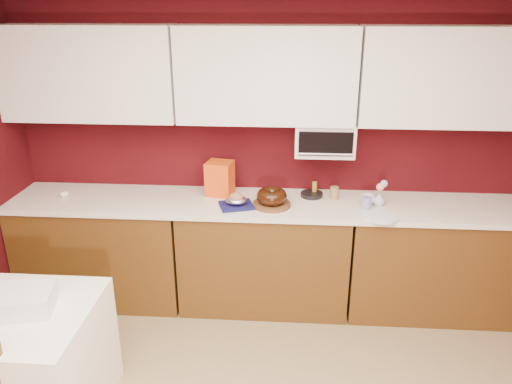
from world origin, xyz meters
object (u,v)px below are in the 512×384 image
object	(u,v)px
foil_ham_nest	(236,200)
newspaper_stack	(22,301)
bundt_cake	(272,196)
coffee_mug	(367,199)
dining_table	(12,366)
flower_vase	(379,199)
pandoro_box	(220,178)
toaster_oven	(324,138)
blue_jar	(367,203)

from	to	relation	value
foil_ham_nest	newspaper_stack	distance (m)	1.62
bundt_cake	coffee_mug	bearing A→B (deg)	5.97
dining_table	newspaper_stack	xyz separation A→B (m)	(0.13, 0.03, 0.43)
coffee_mug	newspaper_stack	xyz separation A→B (m)	(-2.06, -1.31, -0.14)
dining_table	bundt_cake	size ratio (longest dim) A/B	4.32
bundt_cake	flower_vase	distance (m)	0.82
pandoro_box	flower_vase	world-z (taller)	pandoro_box
toaster_oven	pandoro_box	size ratio (longest dim) A/B	1.65
foil_ham_nest	flower_vase	size ratio (longest dim) A/B	1.51
bundt_cake	dining_table	bearing A→B (deg)	-139.15
foil_ham_nest	pandoro_box	size ratio (longest dim) A/B	0.62
toaster_oven	pandoro_box	world-z (taller)	toaster_oven
bundt_cake	flower_vase	xyz separation A→B (m)	(0.81, 0.07, -0.02)
dining_table	blue_jar	xyz separation A→B (m)	(2.17, 1.26, 0.57)
blue_jar	bundt_cake	bearing A→B (deg)	-179.85
bundt_cake	newspaper_stack	bearing A→B (deg)	-137.20
coffee_mug	pandoro_box	bearing A→B (deg)	172.99
dining_table	blue_jar	size ratio (longest dim) A/B	11.00
dining_table	coffee_mug	world-z (taller)	coffee_mug
pandoro_box	flower_vase	distance (m)	1.25
toaster_oven	foil_ham_nest	world-z (taller)	toaster_oven
bundt_cake	blue_jar	size ratio (longest dim) A/B	2.54
coffee_mug	newspaper_stack	distance (m)	2.45
flower_vase	toaster_oven	bearing A→B (deg)	158.16
coffee_mug	flower_vase	bearing A→B (deg)	-2.65
toaster_oven	blue_jar	world-z (taller)	toaster_oven
blue_jar	flower_vase	xyz separation A→B (m)	(0.10, 0.07, 0.01)
foil_ham_nest	coffee_mug	bearing A→B (deg)	6.12
bundt_cake	coffee_mug	size ratio (longest dim) A/B	2.36
bundt_cake	newspaper_stack	size ratio (longest dim) A/B	0.70
foil_ham_nest	toaster_oven	bearing A→B (deg)	22.53
pandoro_box	coffee_mug	xyz separation A→B (m)	(1.15, -0.14, -0.09)
bundt_cake	toaster_oven	bearing A→B (deg)	31.85
coffee_mug	flower_vase	world-z (taller)	flower_vase
pandoro_box	newspaper_stack	size ratio (longest dim) A/B	0.83
bundt_cake	blue_jar	bearing A→B (deg)	0.15
bundt_cake	newspaper_stack	distance (m)	1.83
flower_vase	coffee_mug	bearing A→B (deg)	177.35
foil_ham_nest	coffee_mug	world-z (taller)	coffee_mug
coffee_mug	newspaper_stack	size ratio (longest dim) A/B	0.30
coffee_mug	blue_jar	bearing A→B (deg)	-101.92
dining_table	pandoro_box	distance (m)	1.92
flower_vase	dining_table	bearing A→B (deg)	-149.59
coffee_mug	flower_vase	distance (m)	0.09
coffee_mug	blue_jar	distance (m)	0.08
coffee_mug	blue_jar	xyz separation A→B (m)	(-0.02, -0.07, -0.00)
foil_ham_nest	blue_jar	xyz separation A→B (m)	(0.98, 0.03, -0.01)
bundt_cake	coffee_mug	distance (m)	0.73
bundt_cake	blue_jar	world-z (taller)	bundt_cake
flower_vase	newspaper_stack	bearing A→B (deg)	-148.67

